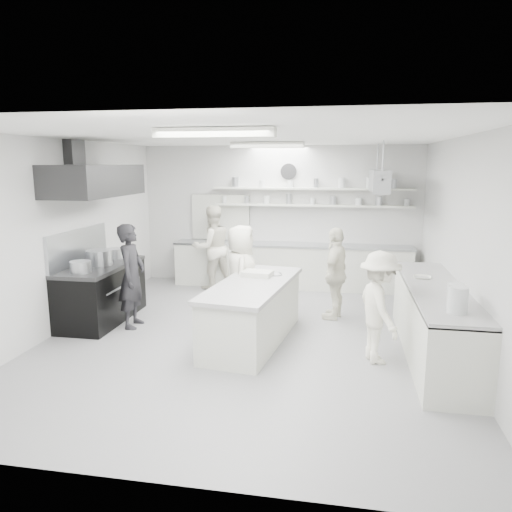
% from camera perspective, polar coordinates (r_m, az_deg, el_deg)
% --- Properties ---
extents(floor, '(6.00, 7.00, 0.02)m').
position_cam_1_polar(floor, '(7.51, -0.91, -9.66)').
color(floor, '#A2A2A2').
rests_on(floor, ground).
extents(ceiling, '(6.00, 7.00, 0.02)m').
position_cam_1_polar(ceiling, '(7.04, -0.99, 14.02)').
color(ceiling, white).
rests_on(ceiling, wall_back).
extents(wall_back, '(6.00, 0.04, 3.00)m').
position_cam_1_polar(wall_back, '(10.55, 2.74, 4.75)').
color(wall_back, silver).
rests_on(wall_back, floor).
extents(wall_front, '(6.00, 0.04, 3.00)m').
position_cam_1_polar(wall_front, '(3.83, -11.20, -6.41)').
color(wall_front, silver).
rests_on(wall_front, floor).
extents(wall_left, '(0.04, 7.00, 3.00)m').
position_cam_1_polar(wall_left, '(8.24, -21.90, 2.25)').
color(wall_left, silver).
rests_on(wall_left, floor).
extents(wall_right, '(0.04, 7.00, 3.00)m').
position_cam_1_polar(wall_right, '(7.18, 23.27, 0.98)').
color(wall_right, silver).
rests_on(wall_right, floor).
extents(stove, '(0.80, 1.80, 0.90)m').
position_cam_1_polar(stove, '(8.58, -17.73, -4.32)').
color(stove, black).
rests_on(stove, floor).
extents(exhaust_hood, '(0.85, 2.00, 0.50)m').
position_cam_1_polar(exhaust_hood, '(8.31, -18.49, 8.44)').
color(exhaust_hood, '#2D2D2E').
rests_on(exhaust_hood, wall_left).
extents(back_counter, '(5.00, 0.60, 0.92)m').
position_cam_1_polar(back_counter, '(10.38, 4.12, -1.18)').
color(back_counter, silver).
rests_on(back_counter, floor).
extents(shelf_lower, '(4.20, 0.26, 0.04)m').
position_cam_1_polar(shelf_lower, '(10.32, 6.54, 5.96)').
color(shelf_lower, silver).
rests_on(shelf_lower, wall_back).
extents(shelf_upper, '(4.20, 0.26, 0.04)m').
position_cam_1_polar(shelf_upper, '(10.30, 6.58, 7.90)').
color(shelf_upper, silver).
rests_on(shelf_upper, wall_back).
extents(pass_through_window, '(1.30, 0.04, 1.00)m').
position_cam_1_polar(pass_through_window, '(10.78, -4.16, 4.60)').
color(pass_through_window, black).
rests_on(pass_through_window, wall_back).
extents(wall_clock, '(0.32, 0.05, 0.32)m').
position_cam_1_polar(wall_clock, '(10.42, 3.87, 9.90)').
color(wall_clock, silver).
rests_on(wall_clock, wall_back).
extents(right_counter, '(0.74, 3.30, 0.94)m').
position_cam_1_polar(right_counter, '(7.15, 20.25, -7.35)').
color(right_counter, silver).
rests_on(right_counter, floor).
extents(pot_rack, '(0.30, 1.60, 0.40)m').
position_cam_1_polar(pot_rack, '(9.32, 14.29, 8.56)').
color(pot_rack, '#AAADB3').
rests_on(pot_rack, ceiling).
extents(light_fixture_front, '(1.30, 0.25, 0.10)m').
position_cam_1_polar(light_fixture_front, '(5.28, -4.90, 14.27)').
color(light_fixture_front, silver).
rests_on(light_fixture_front, ceiling).
extents(light_fixture_rear, '(1.30, 0.25, 0.10)m').
position_cam_1_polar(light_fixture_rear, '(8.81, 1.35, 12.94)').
color(light_fixture_rear, silver).
rests_on(light_fixture_rear, ceiling).
extents(prep_island, '(1.16, 2.41, 0.85)m').
position_cam_1_polar(prep_island, '(7.24, -0.40, -6.79)').
color(prep_island, silver).
rests_on(prep_island, floor).
extents(stove_pot, '(0.43, 0.43, 0.30)m').
position_cam_1_polar(stove_pot, '(8.45, -17.97, -0.33)').
color(stove_pot, '#AAADB3').
rests_on(stove_pot, stove).
extents(cook_stove, '(0.44, 0.64, 1.68)m').
position_cam_1_polar(cook_stove, '(8.03, -14.42, -2.29)').
color(cook_stove, black).
rests_on(cook_stove, floor).
extents(cook_back, '(1.09, 1.05, 1.76)m').
position_cam_1_polar(cook_back, '(10.23, -5.20, 1.03)').
color(cook_back, white).
rests_on(cook_back, floor).
extents(cook_island_left, '(0.69, 0.90, 1.64)m').
position_cam_1_polar(cook_island_left, '(7.95, -1.79, -2.23)').
color(cook_island_left, white).
rests_on(cook_island_left, floor).
extents(cook_island_right, '(0.62, 0.99, 1.57)m').
position_cam_1_polar(cook_island_right, '(8.31, 9.37, -2.03)').
color(cook_island_right, white).
rests_on(cook_island_right, floor).
extents(cook_right, '(0.82, 1.09, 1.50)m').
position_cam_1_polar(cook_right, '(6.62, 14.31, -5.89)').
color(cook_right, white).
rests_on(cook_right, floor).
extents(bowl_island_a, '(0.33, 0.33, 0.06)m').
position_cam_1_polar(bowl_island_a, '(7.62, 2.10, -2.32)').
color(bowl_island_a, '#AAADB3').
rests_on(bowl_island_a, prep_island).
extents(bowl_island_b, '(0.22, 0.22, 0.06)m').
position_cam_1_polar(bowl_island_b, '(7.55, 0.89, -2.45)').
color(bowl_island_b, silver).
rests_on(bowl_island_b, prep_island).
extents(bowl_right, '(0.30, 0.30, 0.06)m').
position_cam_1_polar(bowl_right, '(7.48, 19.01, -2.49)').
color(bowl_right, silver).
rests_on(bowl_right, right_counter).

